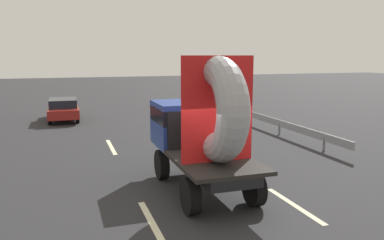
% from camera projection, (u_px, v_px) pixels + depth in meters
% --- Properties ---
extents(ground_plane, '(120.00, 120.00, 0.00)m').
position_uv_depth(ground_plane, '(220.00, 201.00, 10.18)').
color(ground_plane, '#28282B').
extents(flatbed_truck, '(2.02, 4.63, 3.78)m').
position_uv_depth(flatbed_truck, '(201.00, 126.00, 10.80)').
color(flatbed_truck, black).
rests_on(flatbed_truck, ground_plane).
extents(distant_sedan, '(1.68, 3.92, 1.28)m').
position_uv_depth(distant_sedan, '(63.00, 109.00, 22.61)').
color(distant_sedan, black).
rests_on(distant_sedan, ground_plane).
extents(guardrail, '(0.10, 13.54, 0.71)m').
position_uv_depth(guardrail, '(263.00, 118.00, 20.17)').
color(guardrail, gray).
rests_on(guardrail, ground_plane).
extents(lane_dash_left_near, '(0.16, 2.48, 0.01)m').
position_uv_depth(lane_dash_left_near, '(151.00, 221.00, 8.90)').
color(lane_dash_left_near, beige).
rests_on(lane_dash_left_near, ground_plane).
extents(lane_dash_left_far, '(0.16, 2.76, 0.01)m').
position_uv_depth(lane_dash_left_far, '(111.00, 147.00, 16.14)').
color(lane_dash_left_far, beige).
rests_on(lane_dash_left_far, ground_plane).
extents(lane_dash_right_near, '(0.16, 2.52, 0.01)m').
position_uv_depth(lane_dash_right_near, '(294.00, 205.00, 9.88)').
color(lane_dash_right_near, beige).
rests_on(lane_dash_right_near, ground_plane).
extents(lane_dash_right_far, '(0.16, 2.36, 0.01)m').
position_uv_depth(lane_dash_right_far, '(193.00, 140.00, 17.44)').
color(lane_dash_right_far, beige).
rests_on(lane_dash_right_far, ground_plane).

